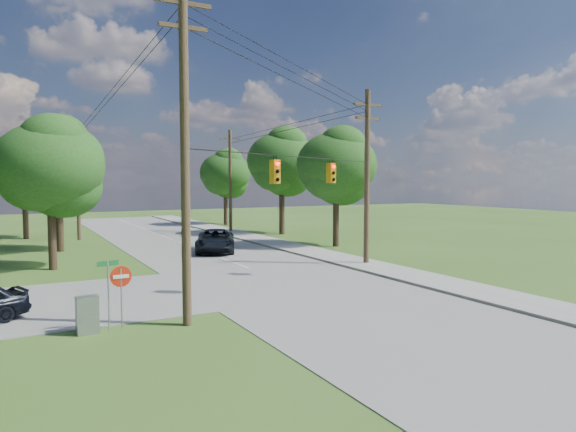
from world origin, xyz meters
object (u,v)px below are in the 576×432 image
pole_north_w (78,180)px  control_cabinet (87,315)px  pole_sw (185,148)px  do_not_enter_sign (121,283)px  car_main_north (215,241)px  pole_north_e (230,180)px  pole_ne (367,174)px

pole_north_w → control_cabinet: (-2.83, -29.00, -4.50)m
pole_sw → do_not_enter_sign: 5.12m
pole_sw → car_main_north: pole_sw is taller
control_cabinet → pole_north_e: bearing=57.8°
pole_sw → pole_north_e: pole_sw is taller
pole_north_e → control_cabinet: (-16.73, -29.00, -4.50)m
pole_north_w → do_not_enter_sign: (-1.72, -29.00, -3.52)m
pole_north_e → car_main_north: (-6.23, -12.66, -4.31)m
pole_sw → pole_north_w: 29.62m
control_cabinet → pole_sw: bearing=-12.7°
pole_ne → pole_north_e: pole_ne is taller
pole_north_w → pole_ne: bearing=-57.7°
pole_ne → control_cabinet: bearing=-157.3°
pole_ne → pole_north_w: size_ratio=1.05×
pole_north_e → control_cabinet: pole_north_e is taller
pole_sw → car_main_north: 19.21m
pole_ne → control_cabinet: pole_ne is taller
pole_north_w → control_cabinet: bearing=-95.6°
pole_ne → control_cabinet: size_ratio=8.37×
pole_ne → pole_north_e: 22.00m
pole_north_w → control_cabinet: 29.48m
pole_north_e → pole_ne: bearing=-90.0°
pole_north_e → control_cabinet: bearing=-120.0°
pole_north_w → control_cabinet: size_ratio=7.97×
pole_sw → car_main_north: size_ratio=2.10×
pole_north_w → car_main_north: size_ratio=1.75×
pole_north_w → pole_north_e: bearing=0.0°
pole_ne → do_not_enter_sign: size_ratio=4.80×
pole_north_e → car_main_north: 14.75m
pole_north_w → car_main_north: pole_north_w is taller
pole_ne → pole_north_e: bearing=90.0°
pole_sw → pole_north_e: bearing=65.5°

